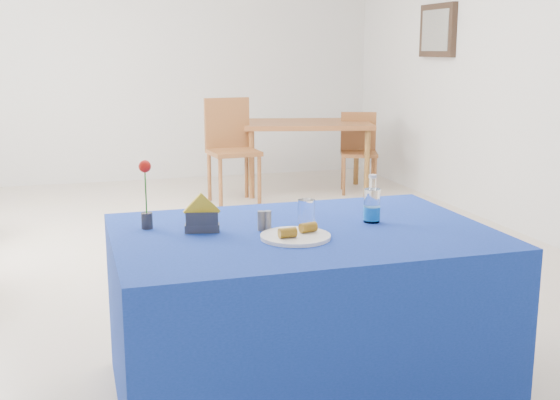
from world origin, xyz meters
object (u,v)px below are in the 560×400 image
object	(u,v)px
oak_table	(307,129)
chair_bg_right	(359,146)
water_bottle	(372,206)
chair_bg_left	(231,143)
plate	(295,236)
blue_table	(302,313)

from	to	relation	value
oak_table	chair_bg_right	xyz separation A→B (m)	(0.53, -0.17, -0.18)
water_bottle	oak_table	xyz separation A→B (m)	(1.16, 4.32, -0.15)
chair_bg_left	plate	bearing A→B (deg)	-103.68
oak_table	chair_bg_left	distance (m)	0.95
water_bottle	chair_bg_left	xyz separation A→B (m)	(0.26, 4.04, -0.23)
blue_table	chair_bg_right	size ratio (longest dim) A/B	1.88
water_bottle	chair_bg_left	size ratio (longest dim) A/B	0.21
blue_table	oak_table	size ratio (longest dim) A/B	1.06
plate	water_bottle	size ratio (longest dim) A/B	1.35
oak_table	chair_bg_left	world-z (taller)	chair_bg_left
oak_table	chair_bg_right	size ratio (longest dim) A/B	1.77
water_bottle	blue_table	bearing A→B (deg)	-172.24
blue_table	oak_table	xyz separation A→B (m)	(1.51, 4.37, 0.30)
oak_table	water_bottle	bearing A→B (deg)	-105.08
water_bottle	chair_bg_right	size ratio (longest dim) A/B	0.25
chair_bg_left	blue_table	bearing A→B (deg)	-102.97
water_bottle	oak_table	size ratio (longest dim) A/B	0.14
water_bottle	chair_bg_left	distance (m)	4.05
water_bottle	oak_table	distance (m)	4.48
chair_bg_right	chair_bg_left	bearing A→B (deg)	-156.33
water_bottle	chair_bg_left	bearing A→B (deg)	86.31
water_bottle	oak_table	world-z (taller)	water_bottle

